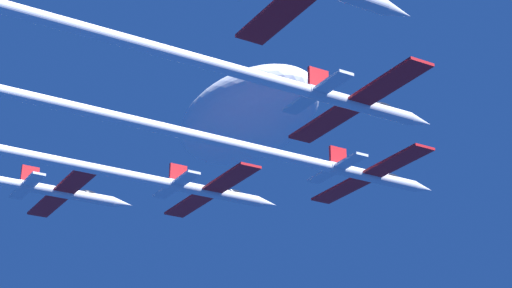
# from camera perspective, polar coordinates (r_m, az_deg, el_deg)

# --- Properties ---
(jet_lead) EXTENTS (15.46, 55.09, 2.56)m
(jet_lead) POSITION_cam_1_polar(r_m,az_deg,el_deg) (73.71, -2.98, 0.33)
(jet_lead) COLOR white
(jet_left_wing) EXTENTS (15.46, 57.25, 2.56)m
(jet_left_wing) POSITION_cam_1_polar(r_m,az_deg,el_deg) (79.04, -13.99, -0.72)
(jet_left_wing) COLOR white
(jet_right_wing) EXTENTS (15.46, 53.61, 2.56)m
(jet_right_wing) POSITION_cam_1_polar(r_m,az_deg,el_deg) (61.42, -5.53, 5.76)
(jet_right_wing) COLOR white
(cloud_wispy) EXTENTS (27.04, 14.87, 9.47)m
(cloud_wispy) POSITION_cam_1_polar(r_m,az_deg,el_deg) (121.52, -0.59, 1.69)
(cloud_wispy) COLOR white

